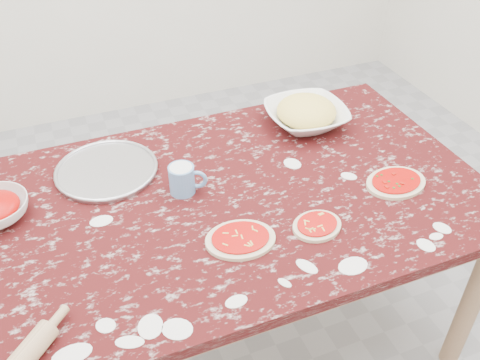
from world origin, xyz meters
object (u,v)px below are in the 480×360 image
at_px(cheese_bowl, 306,116).
at_px(pizza_tray, 107,171).
at_px(worktable, 240,211).
at_px(flour_mug, 183,179).

bearing_deg(cheese_bowl, pizza_tray, -178.20).
bearing_deg(worktable, cheese_bowl, 36.86).
height_order(worktable, pizza_tray, pizza_tray).
xyz_separation_m(worktable, pizza_tray, (-0.38, 0.27, 0.09)).
height_order(pizza_tray, cheese_bowl, cheese_bowl).
bearing_deg(flour_mug, worktable, -23.13).
bearing_deg(flour_mug, cheese_bowl, 21.56).
bearing_deg(pizza_tray, worktable, -34.98).
distance_m(worktable, pizza_tray, 0.48).
distance_m(worktable, flour_mug, 0.23).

